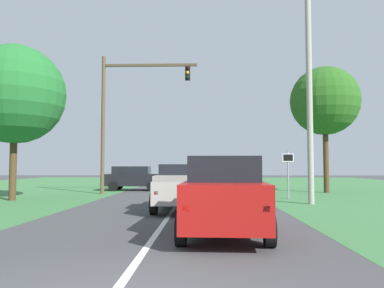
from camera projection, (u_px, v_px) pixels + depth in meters
name	position (u px, v px, depth m)	size (l,w,h in m)	color
ground_plane	(174.00, 208.00, 16.13)	(120.00, 120.00, 0.00)	#424244
red_suv_near	(224.00, 194.00, 10.05)	(2.30, 4.88, 2.00)	#9E1411
pickup_truck_lead	(184.00, 187.00, 15.51)	(2.39, 5.08, 1.84)	#B7B2A8
traffic_light	(125.00, 105.00, 24.93)	(6.20, 0.40, 8.92)	brown
keep_moving_sign	(288.00, 168.00, 21.04)	(0.60, 0.09, 2.58)	gray
oak_tree_right	(325.00, 101.00, 26.16)	(4.64, 4.64, 8.52)	#4C351E
crossing_suv_far	(134.00, 178.00, 28.28)	(4.40, 2.07, 1.76)	black
utility_pole_right	(309.00, 94.00, 18.29)	(0.28, 0.28, 10.42)	#9E998E
extra_tree_1	(15.00, 94.00, 20.22)	(5.19, 5.19, 8.13)	#4C351E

